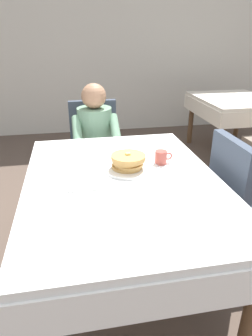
{
  "coord_description": "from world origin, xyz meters",
  "views": [
    {
      "loc": [
        -0.26,
        -1.51,
        1.5
      ],
      "look_at": [
        0.03,
        0.03,
        0.79
      ],
      "focal_mm": 32.02,
      "sensor_mm": 36.0,
      "label": 1
    }
  ],
  "objects_px": {
    "diner_person": "(96,136)",
    "breakfast_stack": "(128,161)",
    "plate_breakfast": "(128,169)",
    "cup_coffee": "(161,157)",
    "fork_left_of_plate": "(97,174)",
    "spoon_near_edge": "(140,198)",
    "background_table_far": "(234,107)",
    "chair_diner": "(95,145)",
    "knife_right_of_plate": "(159,169)",
    "chair_right_side": "(240,198)",
    "dining_table_main": "(123,192)"
  },
  "relations": [
    {
      "from": "breakfast_stack",
      "to": "spoon_near_edge",
      "type": "relative_size",
      "value": 1.38
    },
    {
      "from": "chair_right_side",
      "to": "fork_left_of_plate",
      "type": "height_order",
      "value": "chair_right_side"
    },
    {
      "from": "diner_person",
      "to": "breakfast_stack",
      "type": "height_order",
      "value": "diner_person"
    },
    {
      "from": "diner_person",
      "to": "chair_diner",
      "type": "bearing_deg",
      "value": -90.0
    },
    {
      "from": "spoon_near_edge",
      "to": "chair_diner",
      "type": "bearing_deg",
      "value": 87.79
    },
    {
      "from": "diner_person",
      "to": "spoon_near_edge",
      "type": "height_order",
      "value": "diner_person"
    },
    {
      "from": "breakfast_stack",
      "to": "plate_breakfast",
      "type": "bearing_deg",
      "value": 46.29
    },
    {
      "from": "chair_diner",
      "to": "plate_breakfast",
      "type": "relative_size",
      "value": 3.32
    },
    {
      "from": "knife_right_of_plate",
      "to": "background_table_far",
      "type": "bearing_deg",
      "value": -37.72
    },
    {
      "from": "cup_coffee",
      "to": "fork_left_of_plate",
      "type": "relative_size",
      "value": 0.63
    },
    {
      "from": "breakfast_stack",
      "to": "spoon_near_edge",
      "type": "bearing_deg",
      "value": -90.46
    },
    {
      "from": "fork_left_of_plate",
      "to": "spoon_near_edge",
      "type": "bearing_deg",
      "value": -148.41
    },
    {
      "from": "dining_table_main",
      "to": "cup_coffee",
      "type": "height_order",
      "value": "cup_coffee"
    },
    {
      "from": "plate_breakfast",
      "to": "chair_right_side",
      "type": "bearing_deg",
      "value": -8.36
    },
    {
      "from": "plate_breakfast",
      "to": "cup_coffee",
      "type": "distance_m",
      "value": 0.24
    },
    {
      "from": "spoon_near_edge",
      "to": "knife_right_of_plate",
      "type": "bearing_deg",
      "value": 52.18
    },
    {
      "from": "plate_breakfast",
      "to": "background_table_far",
      "type": "relative_size",
      "value": 0.25
    },
    {
      "from": "chair_right_side",
      "to": "cup_coffee",
      "type": "height_order",
      "value": "chair_right_side"
    },
    {
      "from": "chair_right_side",
      "to": "fork_left_of_plate",
      "type": "bearing_deg",
      "value": -95.39
    },
    {
      "from": "chair_right_side",
      "to": "cup_coffee",
      "type": "xyz_separation_m",
      "value": [
        -0.49,
        0.17,
        0.25
      ]
    },
    {
      "from": "dining_table_main",
      "to": "background_table_far",
      "type": "height_order",
      "value": "same"
    },
    {
      "from": "chair_right_side",
      "to": "breakfast_stack",
      "type": "bearing_deg",
      "value": -98.31
    },
    {
      "from": "chair_diner",
      "to": "spoon_near_edge",
      "type": "xyz_separation_m",
      "value": [
        0.11,
        -1.4,
        0.21
      ]
    },
    {
      "from": "dining_table_main",
      "to": "chair_diner",
      "type": "relative_size",
      "value": 1.64
    },
    {
      "from": "chair_right_side",
      "to": "diner_person",
      "type": "bearing_deg",
      "value": -140.53
    },
    {
      "from": "chair_diner",
      "to": "background_table_far",
      "type": "height_order",
      "value": "chair_diner"
    },
    {
      "from": "plate_breakfast",
      "to": "diner_person",
      "type": "bearing_deg",
      "value": 97.22
    },
    {
      "from": "spoon_near_edge",
      "to": "breakfast_stack",
      "type": "bearing_deg",
      "value": 82.78
    },
    {
      "from": "fork_left_of_plate",
      "to": "knife_right_of_plate",
      "type": "distance_m",
      "value": 0.38
    },
    {
      "from": "diner_person",
      "to": "plate_breakfast",
      "type": "height_order",
      "value": "diner_person"
    },
    {
      "from": "plate_breakfast",
      "to": "background_table_far",
      "type": "distance_m",
      "value": 2.59
    },
    {
      "from": "plate_breakfast",
      "to": "fork_left_of_plate",
      "type": "bearing_deg",
      "value": -173.99
    },
    {
      "from": "diner_person",
      "to": "plate_breakfast",
      "type": "distance_m",
      "value": 0.92
    },
    {
      "from": "knife_right_of_plate",
      "to": "breakfast_stack",
      "type": "bearing_deg",
      "value": 85.69
    },
    {
      "from": "breakfast_stack",
      "to": "knife_right_of_plate",
      "type": "height_order",
      "value": "breakfast_stack"
    },
    {
      "from": "breakfast_stack",
      "to": "background_table_far",
      "type": "distance_m",
      "value": 2.6
    },
    {
      "from": "dining_table_main",
      "to": "cup_coffee",
      "type": "bearing_deg",
      "value": 31.18
    },
    {
      "from": "chair_diner",
      "to": "knife_right_of_plate",
      "type": "distance_m",
      "value": 1.15
    },
    {
      "from": "plate_breakfast",
      "to": "spoon_near_edge",
      "type": "relative_size",
      "value": 1.87
    },
    {
      "from": "chair_diner",
      "to": "fork_left_of_plate",
      "type": "bearing_deg",
      "value": 86.04
    },
    {
      "from": "diner_person",
      "to": "background_table_far",
      "type": "bearing_deg",
      "value": -152.07
    },
    {
      "from": "dining_table_main",
      "to": "breakfast_stack",
      "type": "xyz_separation_m",
      "value": [
        0.05,
        0.11,
        0.15
      ]
    },
    {
      "from": "breakfast_stack",
      "to": "background_table_far",
      "type": "bearing_deg",
      "value": 47.24
    },
    {
      "from": "cup_coffee",
      "to": "knife_right_of_plate",
      "type": "xyz_separation_m",
      "value": [
        -0.04,
        -0.08,
        -0.04
      ]
    },
    {
      "from": "chair_diner",
      "to": "chair_right_side",
      "type": "bearing_deg",
      "value": 125.51
    },
    {
      "from": "cup_coffee",
      "to": "background_table_far",
      "type": "height_order",
      "value": "cup_coffee"
    },
    {
      "from": "breakfast_stack",
      "to": "dining_table_main",
      "type": "bearing_deg",
      "value": -115.54
    },
    {
      "from": "fork_left_of_plate",
      "to": "knife_right_of_plate",
      "type": "bearing_deg",
      "value": -88.61
    },
    {
      "from": "fork_left_of_plate",
      "to": "knife_right_of_plate",
      "type": "relative_size",
      "value": 0.9
    },
    {
      "from": "chair_diner",
      "to": "dining_table_main",
      "type": "bearing_deg",
      "value": 93.14
    }
  ]
}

